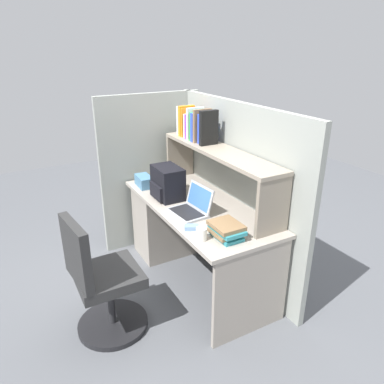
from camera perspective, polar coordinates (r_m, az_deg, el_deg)
name	(u,v)px	position (r m, az deg, el deg)	size (l,w,h in m)	color
ground_plane	(197,277)	(3.42, 0.75, -13.12)	(8.00, 8.00, 0.00)	#595B60
desk	(177,220)	(3.51, -2.36, -4.47)	(1.60, 0.70, 0.73)	#AAA093
cubicle_partition_rear	(235,191)	(3.23, 6.69, 0.17)	(1.84, 0.05, 1.55)	#939991
cubicle_partition_left	(152,171)	(3.74, -6.31, 3.28)	(0.05, 1.06, 1.55)	#939991
overhead_hutch	(218,161)	(3.03, 4.16, 4.93)	(1.44, 0.28, 0.45)	gray
reference_books_on_shelf	(196,125)	(3.28, 0.69, 10.45)	(0.49, 0.19, 0.29)	white
laptop	(192,207)	(2.88, 0.00, -2.38)	(0.33, 0.28, 0.22)	#B7BABF
backpack	(167,183)	(3.14, -3.91, 1.40)	(0.30, 0.23, 0.28)	black
computer_mouse	(192,227)	(2.65, -0.05, -5.55)	(0.06, 0.10, 0.03)	#7299C6
paper_cup	(201,234)	(2.51, 1.48, -6.57)	(0.08, 0.08, 0.09)	white
tissue_box	(144,181)	(3.45, -7.51, 1.70)	(0.22, 0.12, 0.10)	teal
desk_book_stack	(226,230)	(2.54, 5.38, -5.93)	(0.25, 0.19, 0.10)	teal
office_chair	(102,285)	(2.74, -13.94, -13.96)	(0.52, 0.52, 0.93)	black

